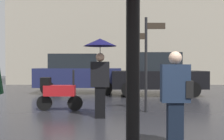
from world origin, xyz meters
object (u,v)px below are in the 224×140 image
object	(u,v)px
pedestrian_with_bag	(175,94)
pedestrian_with_umbrella	(99,60)
street_signpost	(146,55)
parked_scooter	(58,92)
parked_car_left	(77,73)
parked_car_right	(155,74)

from	to	relation	value
pedestrian_with_bag	pedestrian_with_umbrella	bearing A→B (deg)	-168.95
street_signpost	pedestrian_with_umbrella	bearing A→B (deg)	-147.17
parked_scooter	pedestrian_with_umbrella	bearing A→B (deg)	-47.03
pedestrian_with_umbrella	parked_car_left	bearing A→B (deg)	-124.51
pedestrian_with_umbrella	parked_car_left	xyz separation A→B (m)	(-1.38, 6.06, -0.55)
pedestrian_with_bag	parked_car_left	xyz separation A→B (m)	(-2.75, 8.57, 0.06)
pedestrian_with_umbrella	parked_car_left	distance (m)	6.24
parked_scooter	street_signpost	size ratio (longest dim) A/B	0.50
parked_scooter	parked_car_right	world-z (taller)	parked_car_right
parked_car_right	pedestrian_with_bag	bearing A→B (deg)	-109.50
parked_car_right	street_signpost	world-z (taller)	street_signpost
parked_car_right	street_signpost	size ratio (longest dim) A/B	1.50
parked_car_right	street_signpost	bearing A→B (deg)	-115.52
pedestrian_with_bag	street_signpost	size ratio (longest dim) A/B	0.58
parked_car_right	parked_scooter	bearing A→B (deg)	-144.12
parked_car_left	street_signpost	size ratio (longest dim) A/B	1.48
street_signpost	parked_car_left	bearing A→B (deg)	117.36
parked_scooter	parked_car_right	distance (m)	5.50
pedestrian_with_bag	parked_car_left	bearing A→B (deg)	-179.68
street_signpost	parked_scooter	bearing A→B (deg)	174.48
parked_scooter	parked_car_left	distance (m)	4.97
parked_scooter	parked_car_right	xyz separation A→B (m)	(3.65, 4.10, 0.43)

